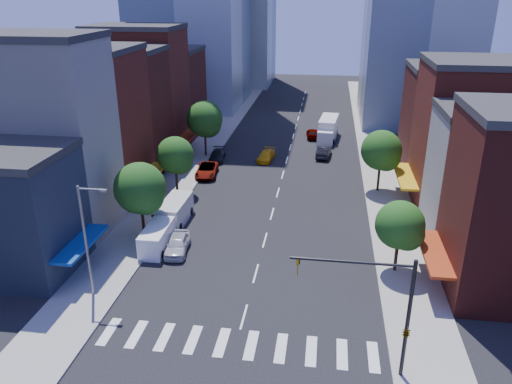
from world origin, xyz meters
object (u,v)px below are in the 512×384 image
at_px(parked_car_third, 207,170).
at_px(cargo_van_near, 157,239).
at_px(parked_car_second, 170,223).
at_px(traffic_car_oncoming, 324,152).
at_px(box_truck, 328,130).
at_px(pedestrian_far, 148,235).
at_px(taxi, 266,156).
at_px(pedestrian_near, 154,224).
at_px(parked_car_rear, 217,156).
at_px(traffic_car_far, 313,133).
at_px(parked_car_front, 177,244).
at_px(cargo_van_far, 175,212).

xyz_separation_m(parked_car_third, cargo_van_near, (0.00, -19.42, 0.31)).
distance_m(parked_car_second, traffic_car_oncoming, 29.07).
bearing_deg(box_truck, pedestrian_far, -107.24).
relative_size(taxi, pedestrian_far, 2.49).
xyz_separation_m(parked_car_second, taxi, (6.68, 22.53, -0.02)).
height_order(cargo_van_near, pedestrian_near, cargo_van_near).
bearing_deg(parked_car_second, traffic_car_oncoming, 60.62).
relative_size(parked_car_rear, cargo_van_near, 0.93).
relative_size(parked_car_third, traffic_car_far, 1.22).
bearing_deg(parked_car_third, parked_car_rear, 84.04).
bearing_deg(parked_car_rear, pedestrian_near, -98.08).
distance_m(parked_car_second, cargo_van_near, 4.03).
xyz_separation_m(parked_car_front, parked_car_second, (-2.00, 4.21, -0.10)).
bearing_deg(traffic_car_oncoming, taxi, 25.19).
xyz_separation_m(parked_car_front, cargo_van_far, (-2.00, 5.86, 0.39)).
bearing_deg(traffic_car_oncoming, parked_car_third, 40.47).
distance_m(taxi, traffic_car_far, 13.49).
height_order(traffic_car_oncoming, pedestrian_near, pedestrian_near).
relative_size(parked_car_rear, pedestrian_near, 2.40).
xyz_separation_m(parked_car_third, pedestrian_near, (-1.16, -16.65, 0.38)).
bearing_deg(box_truck, parked_car_front, -102.91).
height_order(taxi, pedestrian_far, pedestrian_far).
height_order(cargo_van_far, taxi, cargo_van_far).
relative_size(parked_car_front, box_truck, 0.54).
bearing_deg(box_truck, traffic_car_oncoming, -87.04).
height_order(parked_car_front, traffic_car_oncoming, parked_car_front).
bearing_deg(pedestrian_near, box_truck, -18.14).
xyz_separation_m(parked_car_second, traffic_car_far, (12.57, 34.67, 0.07)).
xyz_separation_m(cargo_van_far, pedestrian_near, (-1.16, -2.90, -0.05)).
height_order(cargo_van_near, traffic_car_far, cargo_van_near).
bearing_deg(cargo_van_far, traffic_car_oncoming, 59.42).
bearing_deg(taxi, cargo_van_far, -101.20).
relative_size(cargo_van_near, cargo_van_far, 0.90).
distance_m(parked_car_front, taxi, 27.15).
xyz_separation_m(cargo_van_near, pedestrian_near, (-1.17, 2.78, 0.07)).
distance_m(parked_car_third, traffic_car_oncoming, 17.50).
bearing_deg(traffic_car_oncoming, cargo_van_far, 64.84).
height_order(taxi, traffic_car_oncoming, traffic_car_oncoming).
relative_size(taxi, box_truck, 0.54).
bearing_deg(parked_car_third, box_truck, 45.51).
distance_m(parked_car_third, box_truck, 24.02).
height_order(traffic_car_far, pedestrian_near, pedestrian_near).
bearing_deg(taxi, parked_car_front, -93.37).
distance_m(parked_car_front, cargo_van_near, 2.03).
bearing_deg(taxi, box_truck, 61.19).
distance_m(cargo_van_far, taxi, 21.93).
relative_size(parked_car_front, parked_car_rear, 0.98).
distance_m(cargo_van_far, pedestrian_near, 3.12).
height_order(parked_car_second, pedestrian_near, pedestrian_near).
xyz_separation_m(pedestrian_near, pedestrian_far, (0.16, -2.21, -0.06)).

